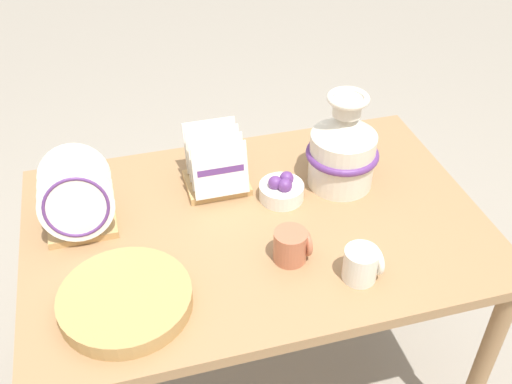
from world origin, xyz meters
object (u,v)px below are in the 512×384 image
object	(u,v)px
dish_rack_square_plates	(216,169)
mug_cream_glaze	(362,264)
mug_terracotta_glaze	(292,245)
fruit_bowl	(282,190)
ceramic_vase	(343,148)
wicker_charger_stack	(125,300)
dish_rack_round_plates	(78,204)

from	to	relation	value
dish_rack_square_plates	mug_cream_glaze	world-z (taller)	dish_rack_square_plates
mug_terracotta_glaze	fruit_bowl	distance (m)	0.26
dish_rack_square_plates	mug_cream_glaze	bearing A→B (deg)	-60.01
ceramic_vase	mug_terracotta_glaze	world-z (taller)	ceramic_vase
dish_rack_square_plates	mug_terracotta_glaze	xyz separation A→B (m)	(0.12, -0.37, -0.02)
ceramic_vase	mug_terracotta_glaze	size ratio (longest dim) A/B	3.16
mug_cream_glaze	fruit_bowl	bearing A→B (deg)	105.48
wicker_charger_stack	fruit_bowl	distance (m)	0.58
ceramic_vase	mug_terracotta_glaze	xyz separation A→B (m)	(-0.25, -0.28, -0.08)
dish_rack_round_plates	wicker_charger_stack	distance (m)	0.34
mug_cream_glaze	fruit_bowl	xyz separation A→B (m)	(-0.10, 0.37, -0.01)
mug_cream_glaze	dish_rack_round_plates	bearing A→B (deg)	150.73
mug_terracotta_glaze	dish_rack_square_plates	bearing A→B (deg)	108.77
dish_rack_round_plates	dish_rack_square_plates	size ratio (longest dim) A/B	1.18
wicker_charger_stack	mug_terracotta_glaze	size ratio (longest dim) A/B	3.38
dish_rack_round_plates	wicker_charger_stack	world-z (taller)	dish_rack_round_plates
mug_cream_glaze	mug_terracotta_glaze	bearing A→B (deg)	143.32
dish_rack_round_plates	mug_cream_glaze	bearing A→B (deg)	-29.27
dish_rack_square_plates	fruit_bowl	bearing A→B (deg)	-32.82
mug_cream_glaze	fruit_bowl	distance (m)	0.38
dish_rack_round_plates	mug_terracotta_glaze	distance (m)	0.60
dish_rack_round_plates	ceramic_vase	bearing A→B (deg)	0.60
dish_rack_square_plates	mug_terracotta_glaze	size ratio (longest dim) A/B	1.94
dish_rack_square_plates	wicker_charger_stack	bearing A→B (deg)	-127.58
ceramic_vase	wicker_charger_stack	xyz separation A→B (m)	(-0.69, -0.33, -0.11)
wicker_charger_stack	mug_cream_glaze	world-z (taller)	mug_cream_glaze
mug_terracotta_glaze	fruit_bowl	bearing A→B (deg)	78.65
dish_rack_square_plates	mug_cream_glaze	xyz separation A→B (m)	(0.28, -0.48, -0.02)
dish_rack_round_plates	dish_rack_square_plates	world-z (taller)	dish_rack_round_plates
dish_rack_round_plates	mug_cream_glaze	distance (m)	0.79
wicker_charger_stack	mug_cream_glaze	size ratio (longest dim) A/B	3.38
wicker_charger_stack	mug_cream_glaze	bearing A→B (deg)	-5.91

